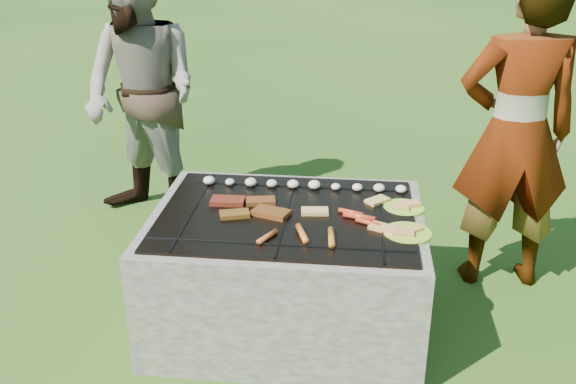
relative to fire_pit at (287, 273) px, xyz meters
name	(u,v)px	position (x,y,z in m)	size (l,w,h in m)	color
lawn	(287,320)	(0.00, 0.00, -0.28)	(60.00, 60.00, 0.00)	#204611
fire_pit	(287,273)	(0.00, 0.00, 0.00)	(1.30, 1.00, 0.62)	gray
mushrooms	(300,184)	(0.03, 0.31, 0.35)	(1.06, 0.06, 0.04)	beige
pork_slabs	(250,207)	(-0.18, 0.02, 0.34)	(0.41, 0.27, 0.03)	maroon
sausages	(329,228)	(0.21, -0.16, 0.34)	(0.54, 0.39, 0.03)	#CC4021
bread_on_grate	(355,213)	(0.32, 0.02, 0.34)	(0.46, 0.42, 0.02)	#E1BB73
plate_far	(404,207)	(0.56, 0.13, 0.33)	(0.24, 0.24, 0.03)	#E3F73B
plate_near	(407,233)	(0.56, -0.14, 0.33)	(0.27, 0.27, 0.03)	yellow
cook	(516,134)	(1.14, 0.55, 0.59)	(0.63, 0.42, 1.74)	gray
bystander	(142,95)	(-1.04, 1.08, 0.59)	(0.85, 0.66, 1.74)	#A6978B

